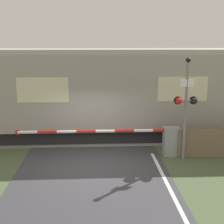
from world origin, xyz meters
TOP-DOWN VIEW (x-y plane):
  - ground_plane at (0.00, 0.00)m, footprint 80.00×80.00m
  - track_bed at (0.00, 3.54)m, footprint 36.00×3.20m
  - train at (3.71, 3.54)m, footprint 20.73×3.03m
  - crossing_barrier at (2.47, 0.85)m, footprint 6.22×0.44m
  - signal_post at (3.43, 0.50)m, footprint 0.87×0.26m
  - roadside_fence at (4.80, 0.59)m, footprint 3.13×0.06m

SIDE VIEW (x-z plane):
  - ground_plane at x=0.00m, z-range 0.00..0.00m
  - track_bed at x=0.00m, z-range -0.04..0.09m
  - roadside_fence at x=4.80m, z-range 0.00..1.10m
  - crossing_barrier at x=2.47m, z-range 0.09..1.22m
  - train at x=3.71m, z-range 0.05..4.05m
  - signal_post at x=3.43m, z-range 0.25..4.03m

